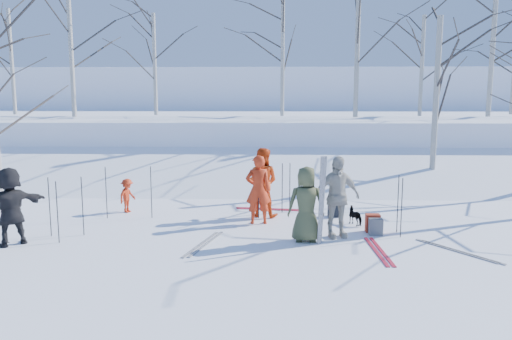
{
  "coord_description": "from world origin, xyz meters",
  "views": [
    {
      "loc": [
        0.35,
        -10.73,
        3.14
      ],
      "look_at": [
        0.0,
        1.5,
        1.3
      ],
      "focal_mm": 35.0,
      "sensor_mm": 36.0,
      "label": 1
    }
  ],
  "objects_px": {
    "skier_grey_west": "(10,206)",
    "dog": "(356,216)",
    "skier_red_seated": "(127,196)",
    "skier_redor_behind": "(262,182)",
    "backpack_dark": "(335,209)",
    "backpack_red": "(373,223)",
    "backpack_grey": "(376,227)",
    "skier_olive_center": "(306,204)",
    "skier_cream_east": "(336,197)",
    "skier_red_north": "(258,189)"
  },
  "relations": [
    {
      "from": "backpack_dark",
      "to": "skier_olive_center",
      "type": "bearing_deg",
      "value": -111.99
    },
    {
      "from": "skier_grey_west",
      "to": "dog",
      "type": "bearing_deg",
      "value": 148.47
    },
    {
      "from": "skier_grey_west",
      "to": "backpack_grey",
      "type": "height_order",
      "value": "skier_grey_west"
    },
    {
      "from": "skier_redor_behind",
      "to": "backpack_red",
      "type": "xyz_separation_m",
      "value": [
        2.59,
        -1.46,
        -0.69
      ]
    },
    {
      "from": "skier_red_seated",
      "to": "dog",
      "type": "distance_m",
      "value": 6.07
    },
    {
      "from": "skier_red_seated",
      "to": "backpack_grey",
      "type": "xyz_separation_m",
      "value": [
        6.24,
        -2.05,
        -0.27
      ]
    },
    {
      "from": "skier_olive_center",
      "to": "backpack_grey",
      "type": "xyz_separation_m",
      "value": [
        1.62,
        0.53,
        -0.63
      ]
    },
    {
      "from": "skier_red_seated",
      "to": "backpack_grey",
      "type": "bearing_deg",
      "value": -85.94
    },
    {
      "from": "skier_red_north",
      "to": "skier_cream_east",
      "type": "height_order",
      "value": "skier_cream_east"
    },
    {
      "from": "skier_red_seated",
      "to": "skier_cream_east",
      "type": "bearing_deg",
      "value": -90.36
    },
    {
      "from": "skier_red_seated",
      "to": "backpack_red",
      "type": "distance_m",
      "value": 6.48
    },
    {
      "from": "skier_olive_center",
      "to": "backpack_dark",
      "type": "bearing_deg",
      "value": -111.41
    },
    {
      "from": "skier_olive_center",
      "to": "backpack_grey",
      "type": "distance_m",
      "value": 1.81
    },
    {
      "from": "backpack_grey",
      "to": "backpack_dark",
      "type": "xyz_separation_m",
      "value": [
        -0.71,
        1.72,
        0.01
      ]
    },
    {
      "from": "skier_redor_behind",
      "to": "skier_grey_west",
      "type": "xyz_separation_m",
      "value": [
        -5.24,
        -2.67,
        -0.07
      ]
    },
    {
      "from": "backpack_red",
      "to": "backpack_grey",
      "type": "xyz_separation_m",
      "value": [
        0.02,
        -0.26,
        -0.02
      ]
    },
    {
      "from": "skier_olive_center",
      "to": "backpack_red",
      "type": "height_order",
      "value": "skier_olive_center"
    },
    {
      "from": "skier_olive_center",
      "to": "skier_cream_east",
      "type": "distance_m",
      "value": 0.79
    },
    {
      "from": "skier_red_north",
      "to": "skier_red_seated",
      "type": "distance_m",
      "value": 3.74
    },
    {
      "from": "backpack_dark",
      "to": "skier_grey_west",
      "type": "bearing_deg",
      "value": -159.49
    },
    {
      "from": "skier_red_north",
      "to": "backpack_grey",
      "type": "relative_size",
      "value": 4.48
    },
    {
      "from": "backpack_red",
      "to": "skier_olive_center",
      "type": "bearing_deg",
      "value": -153.81
    },
    {
      "from": "skier_redor_behind",
      "to": "dog",
      "type": "relative_size",
      "value": 3.41
    },
    {
      "from": "skier_redor_behind",
      "to": "skier_cream_east",
      "type": "xyz_separation_m",
      "value": [
        1.69,
        -1.89,
        0.01
      ]
    },
    {
      "from": "skier_red_seated",
      "to": "dog",
      "type": "height_order",
      "value": "skier_red_seated"
    },
    {
      "from": "backpack_grey",
      "to": "backpack_dark",
      "type": "bearing_deg",
      "value": 112.46
    },
    {
      "from": "skier_olive_center",
      "to": "backpack_dark",
      "type": "height_order",
      "value": "skier_olive_center"
    },
    {
      "from": "skier_red_seated",
      "to": "skier_olive_center",
      "type": "bearing_deg",
      "value": -96.88
    },
    {
      "from": "dog",
      "to": "backpack_grey",
      "type": "xyz_separation_m",
      "value": [
        0.29,
        -0.91,
        -0.03
      ]
    },
    {
      "from": "backpack_red",
      "to": "backpack_dark",
      "type": "height_order",
      "value": "backpack_red"
    },
    {
      "from": "backpack_red",
      "to": "backpack_dark",
      "type": "xyz_separation_m",
      "value": [
        -0.69,
        1.46,
        -0.01
      ]
    },
    {
      "from": "dog",
      "to": "skier_redor_behind",
      "type": "bearing_deg",
      "value": -50.53
    },
    {
      "from": "backpack_grey",
      "to": "skier_grey_west",
      "type": "bearing_deg",
      "value": -173.08
    },
    {
      "from": "skier_redor_behind",
      "to": "backpack_dark",
      "type": "xyz_separation_m",
      "value": [
        1.9,
        -0.0,
        -0.7
      ]
    },
    {
      "from": "dog",
      "to": "backpack_grey",
      "type": "height_order",
      "value": "dog"
    },
    {
      "from": "skier_redor_behind",
      "to": "dog",
      "type": "distance_m",
      "value": 2.55
    },
    {
      "from": "skier_red_seated",
      "to": "backpack_grey",
      "type": "relative_size",
      "value": 2.41
    },
    {
      "from": "skier_red_north",
      "to": "skier_grey_west",
      "type": "bearing_deg",
      "value": 14.62
    },
    {
      "from": "backpack_grey",
      "to": "backpack_dark",
      "type": "relative_size",
      "value": 0.95
    },
    {
      "from": "skier_redor_behind",
      "to": "backpack_red",
      "type": "bearing_deg",
      "value": 165.79
    },
    {
      "from": "skier_red_seated",
      "to": "backpack_dark",
      "type": "height_order",
      "value": "skier_red_seated"
    },
    {
      "from": "skier_cream_east",
      "to": "skier_grey_west",
      "type": "bearing_deg",
      "value": 172.34
    },
    {
      "from": "skier_olive_center",
      "to": "skier_redor_behind",
      "type": "height_order",
      "value": "skier_redor_behind"
    },
    {
      "from": "backpack_grey",
      "to": "backpack_dark",
      "type": "height_order",
      "value": "backpack_dark"
    },
    {
      "from": "dog",
      "to": "backpack_dark",
      "type": "xyz_separation_m",
      "value": [
        -0.42,
        0.81,
        -0.02
      ]
    },
    {
      "from": "skier_red_north",
      "to": "dog",
      "type": "height_order",
      "value": "skier_red_north"
    },
    {
      "from": "backpack_dark",
      "to": "backpack_red",
      "type": "bearing_deg",
      "value": -64.61
    },
    {
      "from": "skier_red_seated",
      "to": "backpack_grey",
      "type": "height_order",
      "value": "skier_red_seated"
    },
    {
      "from": "backpack_red",
      "to": "backpack_grey",
      "type": "distance_m",
      "value": 0.26
    },
    {
      "from": "skier_redor_behind",
      "to": "dog",
      "type": "height_order",
      "value": "skier_redor_behind"
    }
  ]
}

